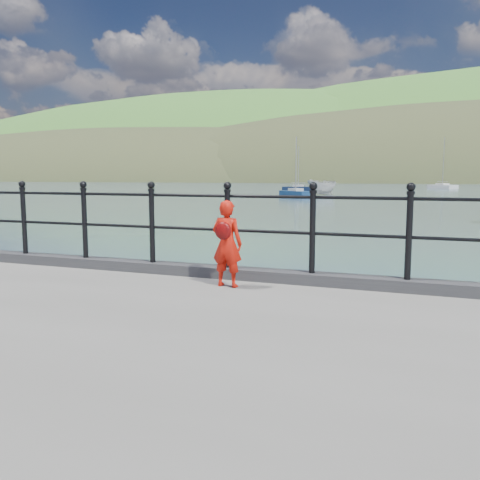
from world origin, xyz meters
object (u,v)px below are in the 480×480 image
at_px(railing, 189,218).
at_px(sailboat_port, 296,194).
at_px(sailboat_deep, 442,187).
at_px(sailboat_left, 298,189).
at_px(child, 227,243).
at_px(launch_white, 322,187).

xyz_separation_m(railing, sailboat_port, (-11.21, 49.83, -1.48)).
bearing_deg(sailboat_port, sailboat_deep, 112.17).
relative_size(sailboat_deep, sailboat_left, 1.34).
bearing_deg(sailboat_deep, sailboat_port, -55.70).
xyz_separation_m(sailboat_deep, sailboat_port, (-16.29, -46.28, -0.00)).
xyz_separation_m(sailboat_left, sailboat_port, (5.15, -21.59, 0.00)).
xyz_separation_m(railing, sailboat_left, (-16.36, 71.42, -1.48)).
bearing_deg(sailboat_port, child, -35.01).
distance_m(railing, sailboat_deep, 96.25).
relative_size(railing, sailboat_deep, 1.88).
height_order(sailboat_left, sailboat_port, sailboat_left).
bearing_deg(sailboat_port, sailboat_left, 144.97).
bearing_deg(sailboat_left, sailboat_deep, 38.92).
bearing_deg(child, launch_white, -76.59).
height_order(railing, sailboat_port, sailboat_port).
xyz_separation_m(railing, launch_white, (-9.63, 56.77, -0.85)).
bearing_deg(sailboat_deep, railing, -39.33).
xyz_separation_m(child, launch_white, (-10.44, 57.30, -0.60)).
distance_m(railing, sailboat_port, 51.09).
height_order(child, sailboat_port, sailboat_port).
xyz_separation_m(child, sailboat_left, (-17.16, 71.95, -1.23)).
xyz_separation_m(launch_white, sailboat_deep, (14.70, 39.34, -0.63)).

